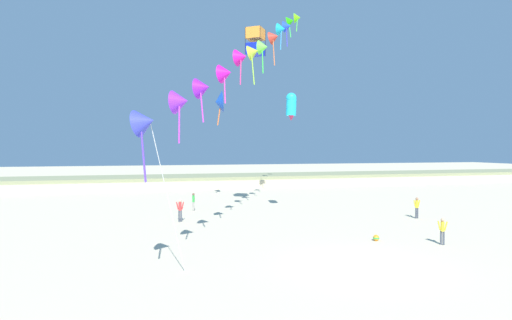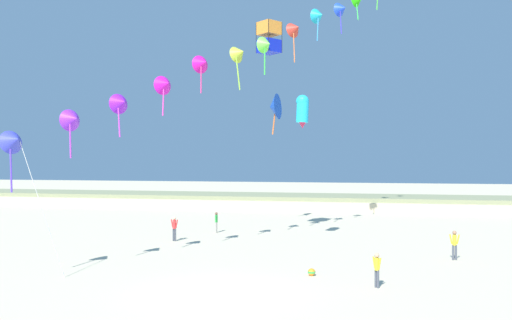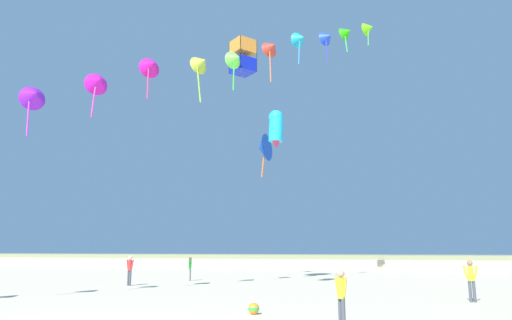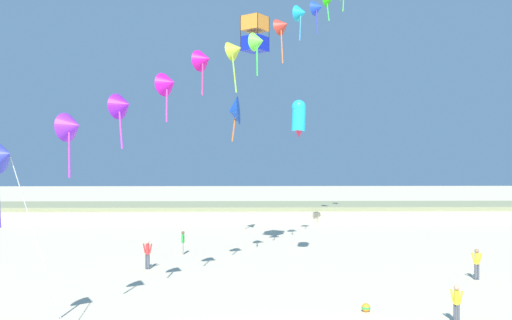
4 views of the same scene
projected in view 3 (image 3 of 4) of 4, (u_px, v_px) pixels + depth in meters
The scene contains 10 objects.
dune_ridge at pixel (332, 262), 51.66m from camera, with size 120.00×10.82×1.50m.
person_near_left at pixel (130, 268), 26.75m from camera, with size 0.60×0.23×1.70m.
person_near_right at pixel (471, 278), 18.31m from camera, with size 0.57×0.22×1.64m.
person_mid_center at pixel (190, 267), 30.86m from camera, with size 0.22×0.56×1.58m.
person_far_left at pixel (341, 294), 12.31m from camera, with size 0.41×0.44×1.52m.
kite_banner_string at pixel (218, 57), 26.48m from camera, with size 17.17×26.86×20.45m.
large_kite_low_lead at pixel (276, 128), 25.99m from camera, with size 1.14×1.11×2.23m.
large_kite_mid_trail at pixel (263, 148), 37.43m from camera, with size 1.11×2.33×3.57m.
large_kite_high_solo at pixel (243, 57), 29.20m from camera, with size 1.82×1.82×2.17m.
beach_ball at pixel (254, 309), 14.80m from camera, with size 0.36×0.36×0.36m.
Camera 3 is at (8.15, -10.39, 2.06)m, focal length 32.00 mm.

